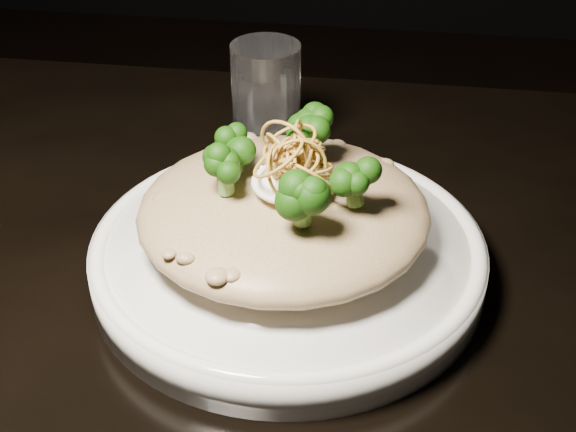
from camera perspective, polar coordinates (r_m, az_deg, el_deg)
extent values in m
cube|color=black|center=(0.63, 1.73, -7.42)|extent=(1.10, 0.80, 0.04)
cylinder|color=black|center=(1.24, -19.40, -7.69)|extent=(0.05, 0.05, 0.71)
cylinder|color=white|center=(0.63, 0.00, -2.95)|extent=(0.31, 0.31, 0.03)
ellipsoid|color=brown|center=(0.61, -0.30, 0.35)|extent=(0.22, 0.22, 0.05)
ellipsoid|color=white|center=(0.58, 0.30, 2.43)|extent=(0.06, 0.06, 0.02)
cylinder|color=silver|center=(0.77, -1.56, 8.07)|extent=(0.08, 0.08, 0.11)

